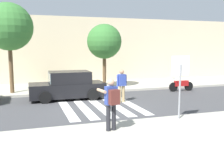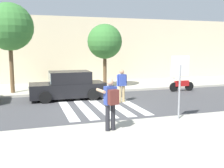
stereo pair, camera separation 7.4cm
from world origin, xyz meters
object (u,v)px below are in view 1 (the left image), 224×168
photographer_with_backpack (111,100)px  stop_sign (180,73)px  motorcycle (181,85)px  street_tree_center (104,42)px  street_tree_west (9,27)px  pedestrian_crossing (122,84)px  parked_car_black (68,86)px

photographer_with_backpack → stop_sign: bearing=11.8°
motorcycle → street_tree_center: size_ratio=0.41×
motorcycle → photographer_with_backpack: bearing=-135.9°
street_tree_west → street_tree_center: bearing=1.2°
pedestrian_crossing → motorcycle: 5.39m
motorcycle → street_tree_center: street_tree_center is taller
photographer_with_backpack → parked_car_black: size_ratio=0.42×
photographer_with_backpack → street_tree_west: bearing=111.5°
stop_sign → motorcycle: (4.11, 6.21, -1.49)m
parked_car_black → street_tree_center: (2.83, 2.38, 2.51)m
pedestrian_crossing → street_tree_west: 7.53m
street_tree_west → street_tree_center: size_ratio=1.25×
stop_sign → parked_car_black: stop_sign is taller
stop_sign → street_tree_west: (-6.41, 8.17, 2.15)m
motorcycle → street_tree_center: 5.83m
pedestrian_crossing → motorcycle: (4.94, 2.07, -0.56)m
street_tree_center → motorcycle: bearing=-24.1°
street_tree_center → stop_sign: bearing=-86.3°
stop_sign → parked_car_black: bearing=119.7°
parked_car_black → motorcycle: 7.50m
street_tree_west → stop_sign: bearing=-51.9°
photographer_with_backpack → street_tree_center: street_tree_center is taller
motorcycle → stop_sign: bearing=-123.5°
street_tree_west → street_tree_center: 5.92m
street_tree_west → motorcycle: bearing=-10.5°
pedestrian_crossing → motorcycle: bearing=22.8°
photographer_with_backpack → street_tree_west: size_ratio=0.32×
stop_sign → photographer_with_backpack: (-2.94, -0.61, -0.73)m
pedestrian_crossing → parked_car_black: (-2.54, 1.77, -0.25)m
pedestrian_crossing → street_tree_center: street_tree_center is taller
stop_sign → pedestrian_crossing: stop_sign is taller
motorcycle → street_tree_west: 11.30m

